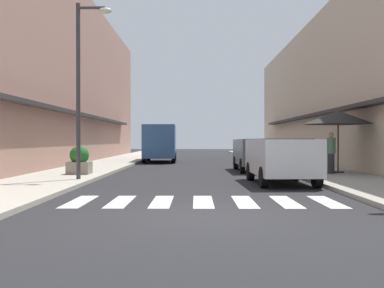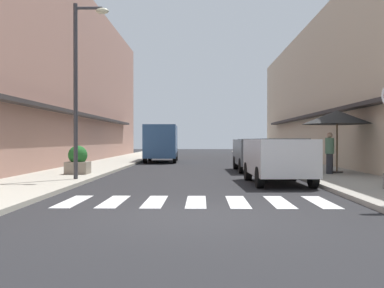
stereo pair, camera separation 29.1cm
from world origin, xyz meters
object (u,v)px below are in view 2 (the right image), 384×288
object	(u,v)px
street_lamp	(81,73)
planter_far	(296,156)
parked_car_near	(278,156)
planter_midblock	(78,161)
delivery_van	(161,140)
pedestrian_walking_near	(330,152)
cafe_umbrella	(337,117)
parked_car_mid	(256,151)

from	to	relation	value
street_lamp	planter_far	world-z (taller)	street_lamp
parked_car_near	planter_midblock	distance (m)	7.74
delivery_van	pedestrian_walking_near	distance (m)	14.16
delivery_van	parked_car_near	bearing A→B (deg)	-71.36
planter_far	pedestrian_walking_near	xyz separation A→B (m)	(0.25, -5.23, 0.32)
parked_car_near	cafe_umbrella	size ratio (longest dim) A/B	1.48
cafe_umbrella	planter_far	distance (m)	5.04
parked_car_near	cafe_umbrella	bearing A→B (deg)	50.41
delivery_van	cafe_umbrella	xyz separation A→B (m)	(7.96, -11.46, 0.91)
planter_midblock	planter_far	distance (m)	10.93
parked_car_mid	planter_far	size ratio (longest dim) A/B	3.92
cafe_umbrella	pedestrian_walking_near	bearing A→B (deg)	-129.22
parked_car_near	street_lamp	size ratio (longest dim) A/B	0.69
street_lamp	cafe_umbrella	xyz separation A→B (m)	(9.42, 3.11, -1.35)
planter_midblock	planter_far	size ratio (longest dim) A/B	1.00
parked_car_mid	cafe_umbrella	world-z (taller)	cafe_umbrella
parked_car_mid	pedestrian_walking_near	xyz separation A→B (m)	(2.47, -3.10, 0.03)
parked_car_near	parked_car_mid	size ratio (longest dim) A/B	0.95
parked_car_mid	planter_midblock	distance (m)	7.98
street_lamp	cafe_umbrella	bearing A→B (deg)	18.28
cafe_umbrella	planter_far	xyz separation A→B (m)	(-0.68, 4.70, -1.69)
planter_far	pedestrian_walking_near	world-z (taller)	pedestrian_walking_near
cafe_umbrella	pedestrian_walking_near	world-z (taller)	cafe_umbrella
planter_midblock	planter_far	xyz separation A→B (m)	(9.46, 5.47, 0.01)
delivery_van	parked_car_mid	bearing A→B (deg)	-60.38
pedestrian_walking_near	delivery_van	bearing A→B (deg)	3.57
street_lamp	planter_midblock	distance (m)	3.90
parked_car_mid	planter_midblock	size ratio (longest dim) A/B	3.92
parked_car_near	street_lamp	xyz separation A→B (m)	(-6.51, 0.40, 2.74)
delivery_van	cafe_umbrella	size ratio (longest dim) A/B	1.99
parked_car_mid	pedestrian_walking_near	distance (m)	3.97
parked_car_mid	planter_midblock	xyz separation A→B (m)	(-7.24, -3.35, -0.30)
delivery_van	planter_far	world-z (taller)	delivery_van
planter_far	parked_car_mid	bearing A→B (deg)	-136.32
parked_car_near	planter_far	bearing A→B (deg)	74.85
planter_far	delivery_van	bearing A→B (deg)	137.10
delivery_van	cafe_umbrella	distance (m)	13.98
parked_car_mid	delivery_van	distance (m)	10.23
parked_car_mid	planter_midblock	world-z (taller)	parked_car_mid
pedestrian_walking_near	planter_midblock	bearing A→B (deg)	62.91
delivery_van	pedestrian_walking_near	world-z (taller)	delivery_van
street_lamp	pedestrian_walking_near	distance (m)	9.74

